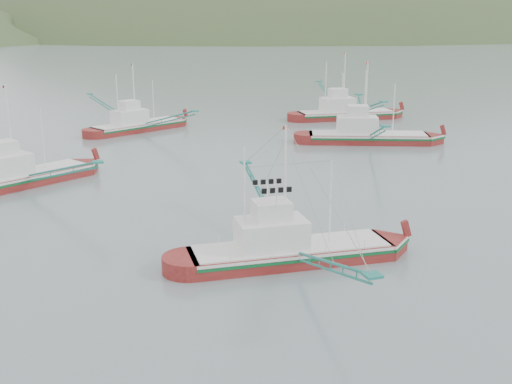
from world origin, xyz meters
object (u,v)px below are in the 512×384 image
object	(u,v)px
main_boat	(288,242)
bg_boat_right	(368,126)
bg_boat_far	(137,116)
bg_boat_extra	(345,109)
bg_boat_left	(17,164)

from	to	relation	value
main_boat	bg_boat_right	distance (m)	41.57
bg_boat_far	bg_boat_extra	xyz separation A→B (m)	(31.60, -0.34, -0.46)
main_boat	bg_boat_left	bearing A→B (deg)	126.80
bg_boat_left	bg_boat_extra	bearing A→B (deg)	-1.78
main_boat	bg_boat_left	size ratio (longest dim) A/B	1.03
main_boat	bg_boat_extra	xyz separation A→B (m)	(30.24, 51.38, 0.18)
bg_boat_right	bg_boat_left	distance (m)	41.78
bg_boat_right	bg_boat_far	bearing A→B (deg)	167.16
bg_boat_left	bg_boat_extra	size ratio (longest dim) A/B	0.88
bg_boat_right	bg_boat_left	bearing A→B (deg)	-147.47
bg_boat_far	bg_boat_extra	size ratio (longest dim) A/B	0.86
bg_boat_left	bg_boat_far	xyz separation A→B (m)	(15.35, 25.55, -0.11)
bg_boat_extra	main_boat	bearing A→B (deg)	-114.42
main_boat	bg_boat_extra	world-z (taller)	bg_boat_extra
main_boat	bg_boat_extra	distance (m)	59.62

